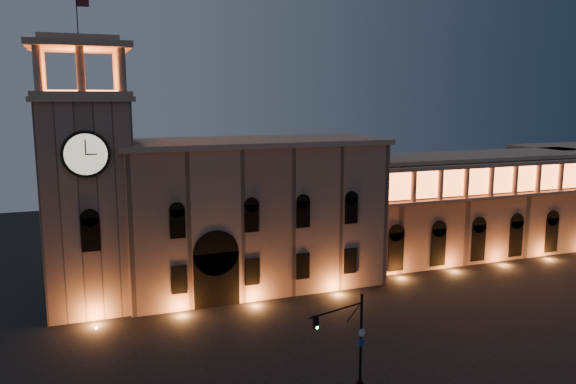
# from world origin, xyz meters

# --- Properties ---
(ground) EXTENTS (160.00, 160.00, 0.00)m
(ground) POSITION_xyz_m (0.00, 0.00, 0.00)
(ground) COLOR black
(ground) RESTS_ON ground
(government_building) EXTENTS (30.80, 12.80, 17.60)m
(government_building) POSITION_xyz_m (-2.08, 21.93, 8.77)
(government_building) COLOR #8F6D5E
(government_building) RESTS_ON ground
(clock_tower) EXTENTS (9.80, 9.80, 32.40)m
(clock_tower) POSITION_xyz_m (-20.50, 20.98, 12.50)
(clock_tower) COLOR #8F6D5E
(clock_tower) RESTS_ON ground
(colonnade_wing) EXTENTS (40.60, 11.50, 14.50)m
(colonnade_wing) POSITION_xyz_m (32.00, 23.92, 7.33)
(colonnade_wing) COLOR #8A6858
(colonnade_wing) RESTS_ON ground
(traffic_light) EXTENTS (5.31, 1.81, 7.53)m
(traffic_light) POSITION_xyz_m (-2.20, -4.65, 3.96)
(traffic_light) COLOR black
(traffic_light) RESTS_ON ground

